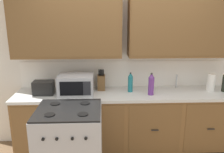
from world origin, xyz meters
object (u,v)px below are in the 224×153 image
at_px(bottle_violet, 151,84).
at_px(bottle_teal, 130,82).
at_px(stove_range, 70,145).
at_px(microwave, 76,85).
at_px(toaster, 44,88).
at_px(paper_towel_roll, 211,82).
at_px(knife_block, 101,82).

distance_m(bottle_violet, bottle_teal, 0.31).
xyz_separation_m(stove_range, microwave, (0.03, 0.60, 0.58)).
relative_size(microwave, toaster, 1.71).
relative_size(stove_range, microwave, 1.98).
bearing_deg(bottle_teal, paper_towel_roll, -0.59).
xyz_separation_m(microwave, bottle_violet, (1.04, -0.06, 0.01)).
bearing_deg(paper_towel_roll, knife_block, 175.73).
bearing_deg(microwave, bottle_violet, -3.56).
xyz_separation_m(stove_range, bottle_violet, (1.07, 0.53, 0.59)).
bearing_deg(paper_towel_roll, bottle_teal, 179.41).
distance_m(stove_range, microwave, 0.83).
bearing_deg(stove_range, bottle_teal, 40.28).
height_order(stove_range, paper_towel_roll, paper_towel_roll).
relative_size(stove_range, bottle_teal, 3.34).
height_order(bottle_violet, bottle_teal, bottle_violet).
relative_size(stove_range, bottle_violet, 3.07).
xyz_separation_m(toaster, bottle_violet, (1.49, -0.08, 0.06)).
relative_size(stove_range, paper_towel_roll, 3.65).
distance_m(stove_range, paper_towel_roll, 2.15).
bearing_deg(toaster, microwave, -1.58).
relative_size(paper_towel_roll, bottle_teal, 0.92).
bearing_deg(toaster, stove_range, -55.28).
bearing_deg(toaster, bottle_violet, -2.96).
distance_m(toaster, bottle_violet, 1.49).
bearing_deg(knife_block, stove_range, -115.82).
relative_size(microwave, bottle_violet, 1.55).
distance_m(stove_range, bottle_teal, 1.19).
bearing_deg(bottle_violet, toaster, 177.04).
distance_m(toaster, knife_block, 0.82).
relative_size(knife_block, paper_towel_roll, 1.19).
xyz_separation_m(stove_range, toaster, (-0.42, 0.61, 0.53)).
bearing_deg(paper_towel_roll, stove_range, -161.37).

